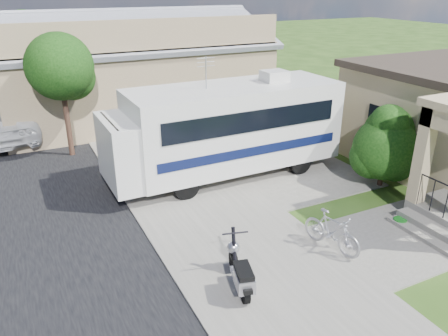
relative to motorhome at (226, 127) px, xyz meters
name	(u,v)px	position (x,y,z in m)	size (l,w,h in m)	color
ground	(286,247)	(-0.67, -4.68, -1.73)	(120.00, 120.00, 0.00)	#203A0F
sidewalk_slab	(136,136)	(-1.67, 5.32, -1.70)	(4.00, 80.00, 0.06)	#5F5C55
driveway_slab	(250,172)	(0.83, -0.18, -1.70)	(7.00, 6.00, 0.05)	#5F5C55
walk_slab	(404,237)	(2.33, -5.68, -1.70)	(4.00, 3.00, 0.05)	#5F5C55
warehouse	(131,73)	(-0.67, 9.29, 0.26)	(12.50, 8.40, 5.04)	#886E55
street_tree_a	(63,70)	(-4.36, 4.37, 1.52)	(2.44, 2.40, 4.58)	#321F16
street_tree_b	(37,37)	(-4.36, 14.37, 1.67)	(2.44, 2.40, 4.73)	#321F16
street_tree_c	(26,28)	(-4.36, 23.37, 1.38)	(2.44, 2.40, 4.42)	#321F16
motorhome	(226,127)	(0.00, 0.00, 0.00)	(7.88, 2.65, 4.02)	silver
shrub	(385,145)	(4.13, -2.98, -0.33)	(2.22, 2.12, 2.72)	#321F16
scooter	(240,271)	(-2.49, -5.63, -1.24)	(0.76, 1.62, 1.08)	black
bicycle	(331,233)	(0.21, -5.29, -1.23)	(0.46, 1.64, 0.99)	#A3A2AA
garden_hose	(400,222)	(2.73, -5.15, -1.65)	(0.36, 0.36, 0.16)	#136118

